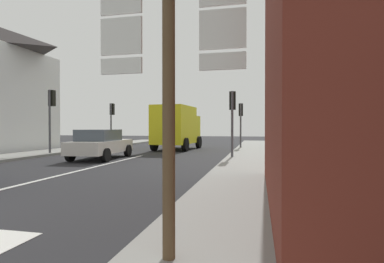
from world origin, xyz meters
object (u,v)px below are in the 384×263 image
Objects in this scene: traffic_light_far_right at (241,115)px; traffic_light_near_right at (232,109)px; sedan_far at (101,144)px; delivery_truck at (177,126)px; route_sign_post at (169,97)px; traffic_light_far_left at (112,115)px; traffic_light_near_left at (51,107)px.

traffic_light_far_right is 0.99× the size of traffic_light_near_right.
sedan_far is 6.79m from traffic_light_near_right.
traffic_light_near_right reaches higher than delivery_truck.
route_sign_post is 21.74m from traffic_light_far_left.
delivery_truck is 7.30m from traffic_light_near_right.
traffic_light_far_left is (-5.76, 1.44, 0.93)m from delivery_truck.
route_sign_post is (4.73, -17.59, 0.26)m from delivery_truck.
sedan_far is 10.69m from traffic_light_far_right.
traffic_light_near_left is at bearing 131.62° from route_sign_post.
sedan_far is at bearing 122.54° from route_sign_post.
traffic_light_near_right is (10.19, 0.02, -0.25)m from traffic_light_near_left.
traffic_light_near_right is (0.00, -7.11, 0.03)m from traffic_light_far_right.
traffic_light_near_right is at bearing 0.14° from traffic_light_near_left.
traffic_light_near_left is 1.10× the size of traffic_light_near_right.
traffic_light_far_left is (-3.73, 8.43, 1.82)m from sedan_far.
route_sign_post is at bearing -88.52° from traffic_light_near_right.
traffic_light_far_right is 10.19m from traffic_light_far_left.
route_sign_post is 0.96× the size of traffic_light_near_right.
traffic_light_far_right is at bearing 90.92° from route_sign_post.
delivery_truck is 1.39× the size of traffic_light_near_left.
traffic_light_far_left is at bearing 90.00° from traffic_light_near_left.
delivery_truck is at bearing -14.05° from traffic_light_far_left.
traffic_light_near_left is (-3.73, 1.21, 1.97)m from sedan_far.
traffic_light_far_left is (-0.00, 7.22, -0.15)m from traffic_light_near_left.
traffic_light_near_right is at bearing 91.48° from route_sign_post.
traffic_light_far_right is at bearing 90.00° from traffic_light_near_right.
traffic_light_far_left is at bearing 113.88° from sedan_far.
traffic_light_far_left reaches higher than traffic_light_far_right.
delivery_truck is 1.60× the size of route_sign_post.
sedan_far is 7.33m from delivery_truck.
sedan_far is at bearing -18.01° from traffic_light_near_left.
route_sign_post is at bearing -61.13° from traffic_light_far_left.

